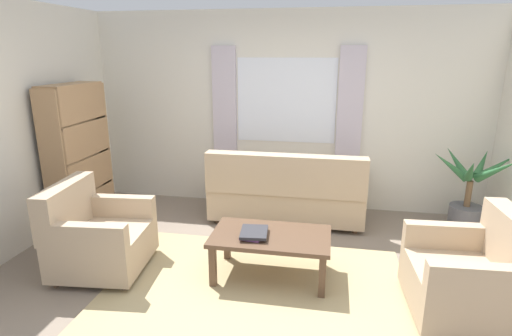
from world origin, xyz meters
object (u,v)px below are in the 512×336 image
book_stack_on_table (254,233)px  potted_plant (469,198)px  couch (287,193)px  coffee_table (271,240)px  armchair_right (472,276)px  bookshelf (82,154)px  armchair_left (96,236)px

book_stack_on_table → potted_plant: 2.72m
couch → coffee_table: (0.01, -1.38, 0.01)m
armchair_right → coffee_table: 1.69m
potted_plant → coffee_table: bearing=-146.2°
book_stack_on_table → bookshelf: bookshelf is taller
armchair_right → book_stack_on_table: armchair_right is taller
armchair_left → coffee_table: armchair_left is taller
armchair_left → bookshelf: 1.40m
couch → book_stack_on_table: size_ratio=5.93×
couch → bookshelf: bookshelf is taller
armchair_left → armchair_right: bearing=-97.5°
armchair_left → potted_plant: size_ratio=0.86×
book_stack_on_table → bookshelf: size_ratio=0.19×
armchair_right → potted_plant: (0.47, 1.71, 0.07)m
couch → potted_plant: potted_plant is taller
couch → armchair_left: (-1.67, -1.56, -0.01)m
book_stack_on_table → bookshelf: bearing=157.8°
book_stack_on_table → couch: bearing=84.3°
couch → armchair_right: couch is taller
armchair_right → coffee_table: armchair_right is taller
armchair_right → book_stack_on_table: size_ratio=2.76×
book_stack_on_table → armchair_right: bearing=-7.0°
couch → coffee_table: 1.38m
bookshelf → couch: bearing=101.8°
couch → potted_plant: bearing=-178.9°
armchair_left → bookshelf: (-0.77, 1.04, 0.53)m
armchair_right → couch: bearing=-138.1°
book_stack_on_table → armchair_left: bearing=-176.0°
armchair_right → book_stack_on_table: 1.83m
couch → potted_plant: size_ratio=1.79×
coffee_table → book_stack_on_table: book_stack_on_table is taller
armchair_left → coffee_table: size_ratio=0.83×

